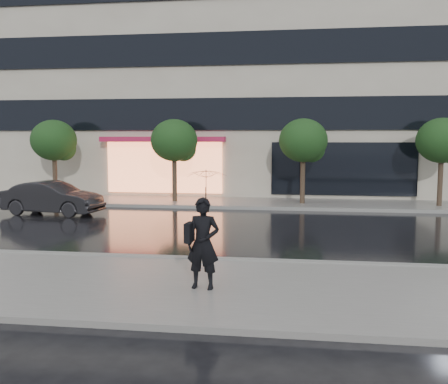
# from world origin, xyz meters

# --- Properties ---
(ground) EXTENTS (120.00, 120.00, 0.00)m
(ground) POSITION_xyz_m (0.00, 0.00, 0.00)
(ground) COLOR black
(ground) RESTS_ON ground
(sidewalk_near) EXTENTS (60.00, 4.50, 0.12)m
(sidewalk_near) POSITION_xyz_m (0.00, -3.25, 0.06)
(sidewalk_near) COLOR slate
(sidewalk_near) RESTS_ON ground
(sidewalk_far) EXTENTS (60.00, 3.50, 0.12)m
(sidewalk_far) POSITION_xyz_m (0.00, 10.25, 0.06)
(sidewalk_far) COLOR slate
(sidewalk_far) RESTS_ON ground
(curb_near) EXTENTS (60.00, 0.25, 0.14)m
(curb_near) POSITION_xyz_m (0.00, -1.00, 0.07)
(curb_near) COLOR gray
(curb_near) RESTS_ON ground
(curb_far) EXTENTS (60.00, 0.25, 0.14)m
(curb_far) POSITION_xyz_m (0.00, 8.50, 0.07)
(curb_far) COLOR gray
(curb_far) RESTS_ON ground
(office_building) EXTENTS (30.00, 12.76, 18.00)m
(office_building) POSITION_xyz_m (-0.00, 17.97, 9.00)
(office_building) COLOR #BCB49F
(office_building) RESTS_ON ground
(tree_far_west) EXTENTS (2.20, 2.20, 3.99)m
(tree_far_west) POSITION_xyz_m (-8.94, 10.03, 2.92)
(tree_far_west) COLOR #33261C
(tree_far_west) RESTS_ON ground
(tree_mid_west) EXTENTS (2.20, 2.20, 3.99)m
(tree_mid_west) POSITION_xyz_m (-2.94, 10.03, 2.92)
(tree_mid_west) COLOR #33261C
(tree_mid_west) RESTS_ON ground
(tree_mid_east) EXTENTS (2.20, 2.20, 3.99)m
(tree_mid_east) POSITION_xyz_m (3.06, 10.03, 2.92)
(tree_mid_east) COLOR #33261C
(tree_mid_east) RESTS_ON ground
(tree_far_east) EXTENTS (2.20, 2.20, 3.99)m
(tree_far_east) POSITION_xyz_m (9.06, 10.03, 2.92)
(tree_far_east) COLOR #33261C
(tree_far_east) RESTS_ON ground
(parked_car) EXTENTS (4.24, 1.94, 1.35)m
(parked_car) POSITION_xyz_m (-7.14, 6.00, 0.67)
(parked_car) COLOR black
(parked_car) RESTS_ON ground
(pedestrian_with_umbrella) EXTENTS (0.91, 0.92, 2.39)m
(pedestrian_with_umbrella) POSITION_xyz_m (0.84, -3.47, 1.57)
(pedestrian_with_umbrella) COLOR black
(pedestrian_with_umbrella) RESTS_ON sidewalk_near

